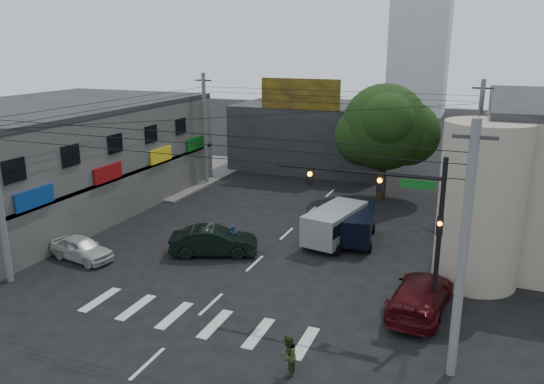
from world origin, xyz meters
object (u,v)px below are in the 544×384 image
Objects in this scene: utility_pole_near_right at (463,255)px; utility_pole_far_right at (477,148)px; dark_sedan at (214,241)px; navy_van at (357,226)px; white_compact at (82,248)px; traffic_gantry at (399,210)px; street_tree at (384,127)px; traffic_officer at (233,239)px; utility_pole_far_left at (205,130)px; pedestrian_olive at (288,356)px; maroon_sedan at (420,295)px; silver_minivan at (335,226)px.

utility_pole_near_right and utility_pole_far_right have the same top height.
navy_van is (6.94, 5.08, 0.15)m from dark_sedan.
white_compact is 15.76m from navy_van.
traffic_gantry is at bearing -80.47° from white_compact.
street_tree is 15.83m from traffic_officer.
utility_pole_near_right is 20.50m from utility_pole_far_right.
utility_pole_far_left is at bearing 51.88° from navy_van.
white_compact is at bearing 95.57° from dark_sedan.
utility_pole_near_right is at bearing -139.21° from dark_sedan.
traffic_officer is 11.89m from pedestrian_olive.
utility_pole_far_left is (-14.50, -1.00, -0.87)m from street_tree.
traffic_gantry is 17.21m from utility_pole_far_right.
dark_sedan is at bearing -162.64° from traffic_officer.
maroon_sedan is 8.82m from navy_van.
utility_pole_far_left is 17.50m from white_compact.
pedestrian_olive is at bearing -103.40° from utility_pole_far_right.
navy_van is 3.12× the size of pedestrian_olive.
utility_pole_far_left is 5.68× the size of traffic_officer.
white_compact is (1.48, -16.99, -3.94)m from utility_pole_far_left.
utility_pole_far_right is 1.86× the size of navy_van.
street_tree reaches higher than traffic_gantry.
traffic_gantry is 1.77× the size of white_compact.
white_compact is at bearing -138.97° from utility_pole_far_right.
traffic_gantry reaches higher than maroon_sedan.
pedestrian_olive is at bearing -75.14° from traffic_officer.
pedestrian_olive is (-3.81, -6.60, 0.00)m from maroon_sedan.
white_compact is (-19.52, 3.51, -3.94)m from utility_pole_near_right.
street_tree is 11.31m from silver_minivan.
traffic_gantry is 4.44× the size of traffic_officer.
street_tree is 6.63m from utility_pole_far_right.
utility_pole_far_left is 16.24m from dark_sedan.
utility_pole_near_right is 1.63× the size of maroon_sedan.
utility_pole_far_left is 2.26× the size of white_compact.
dark_sedan reaches higher than white_compact.
silver_minivan is 3.28× the size of pedestrian_olive.
silver_minivan is at bearing -34.44° from utility_pole_far_left.
traffic_gantry is at bearing 127.42° from utility_pole_near_right.
navy_van is at bearing -44.39° from silver_minivan.
utility_pole_near_right reaches higher than traffic_officer.
traffic_gantry is at bearing 147.68° from pedestrian_olive.
traffic_officer is at bearing -133.27° from utility_pole_far_right.
utility_pole_far_right is at bearing 0.00° from utility_pole_far_left.
maroon_sedan is (-1.61, -16.14, -3.81)m from utility_pole_far_right.
traffic_gantry is 17.35m from white_compact.
maroon_sedan is at bearing 110.22° from utility_pole_near_right.
utility_pole_far_right is 18.25m from traffic_officer.
white_compact is 17.94m from maroon_sedan.
utility_pole_near_right is 5.68× the size of traffic_officer.
street_tree is at bearing -6.10° from navy_van.
navy_van is (1.13, 0.78, -0.11)m from silver_minivan.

